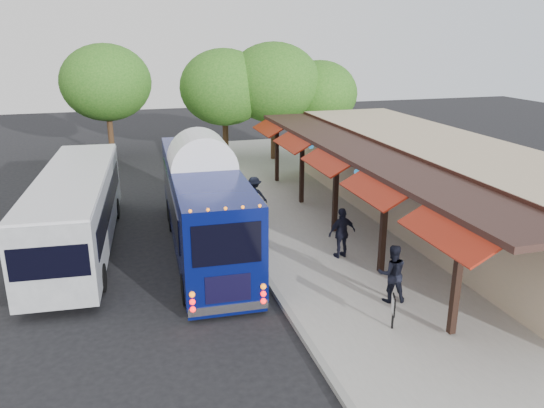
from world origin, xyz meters
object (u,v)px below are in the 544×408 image
object	(u,v)px
ped_a	(260,220)
ped_b	(392,273)
coach_bus	(203,201)
ped_c	(342,233)
sign_board	(394,307)
city_bus	(76,208)
ped_d	(254,196)

from	to	relation	value
ped_a	ped_b	bearing A→B (deg)	-69.05
ped_a	coach_bus	bearing A→B (deg)	164.93
coach_bus	ped_a	distance (m)	2.25
ped_c	sign_board	world-z (taller)	ped_c
coach_bus	sign_board	bearing A→B (deg)	-59.82
ped_c	sign_board	xyz separation A→B (m)	(-0.62, -4.89, -0.26)
coach_bus	sign_board	xyz separation A→B (m)	(3.90, -7.40, -1.10)
city_bus	ped_a	distance (m)	6.84
sign_board	city_bus	bearing A→B (deg)	155.55
city_bus	ped_c	bearing A→B (deg)	-18.70
coach_bus	sign_board	size ratio (longest dim) A/B	11.50
ped_d	ped_c	bearing A→B (deg)	120.05
ped_a	sign_board	world-z (taller)	ped_a
ped_a	ped_c	xyz separation A→B (m)	(2.46, -2.10, 0.00)
city_bus	ped_a	world-z (taller)	city_bus
ped_a	ped_d	bearing A→B (deg)	75.33
ped_b	sign_board	size ratio (longest dim) A/B	1.84
city_bus	ped_c	distance (m)	9.84
city_bus	sign_board	size ratio (longest dim) A/B	11.43
coach_bus	ped_a	size ratio (longest dim) A/B	6.11
ped_c	sign_board	bearing A→B (deg)	73.97
ped_c	ped_a	bearing A→B (deg)	-49.34
city_bus	ped_c	xyz separation A→B (m)	(9.06, -3.82, -0.56)
ped_b	ped_a	bearing A→B (deg)	-51.78
coach_bus	ped_b	bearing A→B (deg)	-49.81
coach_bus	ped_b	xyz separation A→B (m)	(4.62, -5.96, -0.86)
ped_b	sign_board	xyz separation A→B (m)	(-0.72, -1.44, -0.23)
sign_board	ped_a	bearing A→B (deg)	126.25
ped_a	ped_c	size ratio (longest dim) A/B	1.00
ped_a	ped_d	distance (m)	3.24
ped_a	ped_d	xyz separation A→B (m)	(0.61, 3.18, -0.04)
sign_board	ped_c	bearing A→B (deg)	104.28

